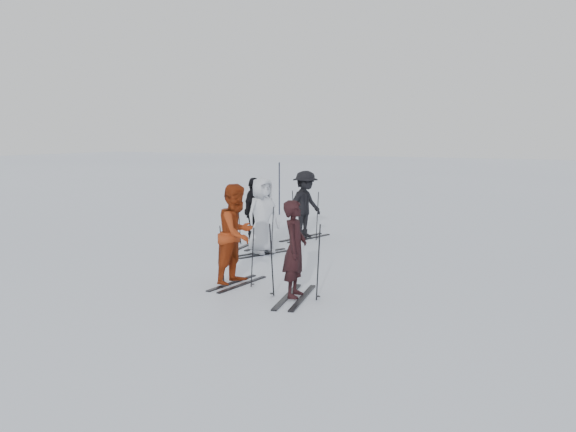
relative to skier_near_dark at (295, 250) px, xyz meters
The scene contains 12 objects.
ground 2.58m from the skier_near_dark, 131.92° to the left, with size 120.00×120.00×0.00m, color silver.
skier_near_dark is the anchor object (origin of this frame).
skier_red 1.47m from the skier_near_dark, 164.96° to the left, with size 0.91×0.71×1.86m, color maroon.
skier_grey 4.10m from the skier_near_dark, 128.07° to the left, with size 0.86×0.56×1.77m, color silver.
skier_uphill_left 5.29m from the skier_near_dark, 128.73° to the left, with size 0.99×0.41×1.68m, color black.
skier_uphill_far 6.27m from the skier_near_dark, 114.85° to the left, with size 1.15×0.66×1.79m, color black.
skis_near_dark 0.16m from the skier_near_dark, ahead, with size 0.97×1.83×1.34m, color black, non-canonical shape.
skis_red 1.49m from the skier_near_dark, 164.96° to the left, with size 0.82×1.56×1.13m, color black, non-canonical shape.
skis_grey 4.10m from the skier_near_dark, 128.07° to the left, with size 0.86×1.62×1.18m, color black, non-canonical shape.
skis_uphill_left 5.30m from the skier_near_dark, 128.73° to the left, with size 0.93×1.76×1.28m, color black, non-canonical shape.
skis_uphill_far 6.27m from the skier_near_dark, 114.85° to the left, with size 0.96×1.81×1.32m, color black, non-canonical shape.
piste_marker 11.22m from the skier_near_dark, 120.14° to the left, with size 0.04×0.04×1.81m, color black.
Camera 1 is at (6.58, -11.38, 2.84)m, focal length 40.00 mm.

